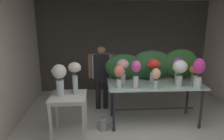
{
  "coord_description": "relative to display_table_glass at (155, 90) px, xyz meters",
  "views": [
    {
      "loc": [
        -0.73,
        -2.32,
        2.2
      ],
      "look_at": [
        -0.47,
        1.53,
        1.18
      ],
      "focal_mm": 33.51,
      "sensor_mm": 36.0,
      "label": 1
    }
  ],
  "objects": [
    {
      "name": "vase_fuchsia_peonies",
      "position": [
        -0.44,
        -0.24,
        0.46
      ],
      "size": [
        0.18,
        0.18,
        0.54
      ],
      "color": "silver",
      "rests_on": "display_table_glass"
    },
    {
      "name": "vase_white_roses_tall",
      "position": [
        -1.83,
        -0.37,
        0.42
      ],
      "size": [
        0.26,
        0.25,
        0.58
      ],
      "color": "silver",
      "rests_on": "side_table_white"
    },
    {
      "name": "display_table_glass",
      "position": [
        0.0,
        0.0,
        0.0
      ],
      "size": [
        1.92,
        0.85,
        0.86
      ],
      "color": "#B1D0C0",
      "rests_on": "ground"
    },
    {
      "name": "florist",
      "position": [
        -1.07,
        0.74,
        0.22
      ],
      "size": [
        0.61,
        0.24,
        1.53
      ],
      "color": "#232328",
      "rests_on": "ground"
    },
    {
      "name": "vase_coral_stock",
      "position": [
        -0.75,
        -0.17,
        0.4
      ],
      "size": [
        0.21,
        0.19,
        0.44
      ],
      "color": "silver",
      "rests_on": "display_table_glass"
    },
    {
      "name": "wall_back",
      "position": [
        -0.41,
        2.12,
        0.58
      ],
      "size": [
        4.99,
        0.12,
        2.6
      ],
      "primitive_type": "cube",
      "color": "#4C4742",
      "rests_on": "ground"
    },
    {
      "name": "wall_left",
      "position": [
        -2.9,
        0.24,
        0.58
      ],
      "size": [
        0.12,
        3.88,
        2.6
      ],
      "primitive_type": "cube",
      "color": "beige",
      "rests_on": "ground"
    },
    {
      "name": "vase_violet_freesia",
      "position": [
        0.5,
        0.14,
        0.47
      ],
      "size": [
        0.23,
        0.23,
        0.5
      ],
      "color": "silver",
      "rests_on": "display_table_glass"
    },
    {
      "name": "foliage_backdrop",
      "position": [
        0.05,
        0.3,
        0.45
      ],
      "size": [
        2.0,
        0.32,
        0.65
      ],
      "color": "#28562D",
      "rests_on": "display_table_glass"
    },
    {
      "name": "side_table_white",
      "position": [
        -1.7,
        -0.37,
        -0.04
      ],
      "size": [
        0.66,
        0.62,
        0.79
      ],
      "color": "silver",
      "rests_on": "ground"
    },
    {
      "name": "vase_peach_lilies",
      "position": [
        -0.08,
        -0.31,
        0.37
      ],
      "size": [
        0.18,
        0.17,
        0.4
      ],
      "color": "silver",
      "rests_on": "display_table_glass"
    },
    {
      "name": "watering_can",
      "position": [
        -1.07,
        -0.26,
        -0.59
      ],
      "size": [
        0.35,
        0.18,
        0.34
      ],
      "color": "#999EA3",
      "rests_on": "ground"
    },
    {
      "name": "vase_ivory_roses",
      "position": [
        0.42,
        -0.18,
        0.48
      ],
      "size": [
        0.28,
        0.28,
        0.52
      ],
      "color": "silver",
      "rests_on": "display_table_glass"
    },
    {
      "name": "vase_magenta_hydrangea",
      "position": [
        0.72,
        -0.34,
        0.47
      ],
      "size": [
        0.22,
        0.22,
        0.58
      ],
      "color": "silver",
      "rests_on": "display_table_glass"
    },
    {
      "name": "ground_plane",
      "position": [
        -0.41,
        0.24,
        -0.72
      ],
      "size": [
        8.28,
        8.28,
        0.0
      ],
      "primitive_type": "plane",
      "color": "silver"
    },
    {
      "name": "vase_cream_lisianthus_tall",
      "position": [
        -1.57,
        -0.31,
        0.47
      ],
      "size": [
        0.23,
        0.23,
        0.6
      ],
      "color": "silver",
      "rests_on": "side_table_white"
    },
    {
      "name": "vase_sunset_anemones",
      "position": [
        0.82,
        0.04,
        0.35
      ],
      "size": [
        0.21,
        0.21,
        0.35
      ],
      "color": "silver",
      "rests_on": "display_table_glass"
    },
    {
      "name": "vase_scarlet_dahlias",
      "position": [
        -0.05,
        -0.03,
        0.45
      ],
      "size": [
        0.28,
        0.23,
        0.51
      ],
      "color": "silver",
      "rests_on": "display_table_glass"
    },
    {
      "name": "vase_blush_ranunculus",
      "position": [
        -0.65,
        0.13,
        0.45
      ],
      "size": [
        0.26,
        0.24,
        0.49
      ],
      "color": "silver",
      "rests_on": "display_table_glass"
    }
  ]
}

